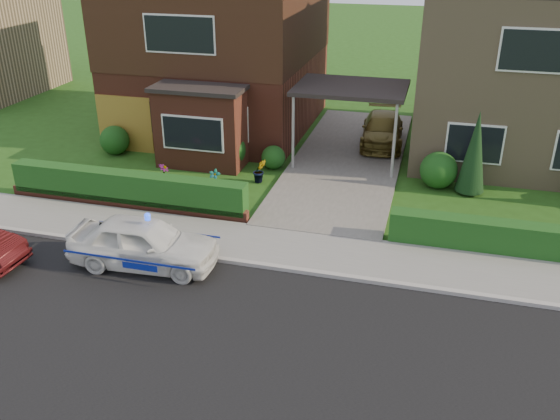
% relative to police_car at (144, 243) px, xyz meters
% --- Properties ---
extents(ground, '(120.00, 120.00, 0.00)m').
position_rel_police_car_xyz_m(ground, '(3.70, -2.40, -0.63)').
color(ground, '#214913').
rests_on(ground, ground).
extents(road, '(60.00, 6.00, 0.02)m').
position_rel_police_car_xyz_m(road, '(3.70, -2.40, -0.63)').
color(road, black).
rests_on(road, ground).
extents(kerb, '(60.00, 0.16, 0.12)m').
position_rel_police_car_xyz_m(kerb, '(3.70, 0.65, -0.57)').
color(kerb, '#9E9993').
rests_on(kerb, ground).
extents(sidewalk, '(60.00, 2.00, 0.10)m').
position_rel_police_car_xyz_m(sidewalk, '(3.70, 1.70, -0.58)').
color(sidewalk, slate).
rests_on(sidewalk, ground).
extents(driveway, '(3.80, 12.00, 0.12)m').
position_rel_police_car_xyz_m(driveway, '(3.70, 8.60, -0.57)').
color(driveway, '#666059').
rests_on(driveway, ground).
extents(house_left, '(7.50, 9.53, 7.25)m').
position_rel_police_car_xyz_m(house_left, '(-2.08, 11.50, 3.18)').
color(house_left, brown).
rests_on(house_left, ground).
extents(house_right, '(7.50, 8.06, 7.25)m').
position_rel_police_car_xyz_m(house_right, '(9.50, 11.59, 3.03)').
color(house_right, '#967E5C').
rests_on(house_right, ground).
extents(carport_link, '(3.80, 3.00, 2.77)m').
position_rel_police_car_xyz_m(carport_link, '(3.70, 8.55, 2.02)').
color(carport_link, black).
rests_on(carport_link, ground).
extents(garage_door, '(2.20, 0.10, 2.10)m').
position_rel_police_car_xyz_m(garage_door, '(-4.54, 7.56, 0.42)').
color(garage_door, brown).
rests_on(garage_door, ground).
extents(dwarf_wall, '(7.70, 0.25, 0.36)m').
position_rel_police_car_xyz_m(dwarf_wall, '(-2.10, 2.90, -0.45)').
color(dwarf_wall, brown).
rests_on(dwarf_wall, ground).
extents(hedge_left, '(7.50, 0.55, 0.90)m').
position_rel_police_car_xyz_m(hedge_left, '(-2.10, 3.05, -0.63)').
color(hedge_left, '#153A12').
rests_on(hedge_left, ground).
extents(hedge_right, '(7.50, 0.55, 0.80)m').
position_rel_police_car_xyz_m(hedge_right, '(9.50, 2.95, -0.63)').
color(hedge_right, '#153A12').
rests_on(hedge_right, ground).
extents(shrub_left_far, '(1.08, 1.08, 1.08)m').
position_rel_police_car_xyz_m(shrub_left_far, '(-4.80, 7.10, -0.09)').
color(shrub_left_far, '#153A12').
rests_on(shrub_left_far, ground).
extents(shrub_left_mid, '(1.32, 1.32, 1.32)m').
position_rel_police_car_xyz_m(shrub_left_mid, '(-0.30, 6.90, 0.03)').
color(shrub_left_mid, '#153A12').
rests_on(shrub_left_mid, ground).
extents(shrub_left_near, '(0.84, 0.84, 0.84)m').
position_rel_police_car_xyz_m(shrub_left_near, '(1.30, 7.20, -0.21)').
color(shrub_left_near, '#153A12').
rests_on(shrub_left_near, ground).
extents(shrub_right_near, '(1.20, 1.20, 1.20)m').
position_rel_police_car_xyz_m(shrub_right_near, '(6.90, 7.00, -0.03)').
color(shrub_right_near, '#153A12').
rests_on(shrub_right_near, ground).
extents(conifer_a, '(0.90, 0.90, 2.60)m').
position_rel_police_car_xyz_m(conifer_a, '(7.90, 6.80, 0.67)').
color(conifer_a, black).
rests_on(conifer_a, ground).
extents(police_car, '(3.41, 3.79, 1.43)m').
position_rel_police_car_xyz_m(police_car, '(0.00, 0.00, 0.00)').
color(police_car, silver).
rests_on(police_car, ground).
extents(driveway_car, '(1.80, 3.88, 1.10)m').
position_rel_police_car_xyz_m(driveway_car, '(4.70, 10.57, 0.04)').
color(driveway_car, brown).
rests_on(driveway_car, driveway).
extents(potted_plant_a, '(0.39, 0.28, 0.71)m').
position_rel_police_car_xyz_m(potted_plant_a, '(0.03, 4.83, -0.28)').
color(potted_plant_a, gray).
rests_on(potted_plant_a, ground).
extents(potted_plant_b, '(0.57, 0.55, 0.80)m').
position_rel_police_car_xyz_m(potted_plant_b, '(1.20, 5.88, -0.23)').
color(potted_plant_b, gray).
rests_on(potted_plant_b, ground).
extents(potted_plant_c, '(0.49, 0.49, 0.76)m').
position_rel_police_car_xyz_m(potted_plant_c, '(-1.68, 4.71, -0.25)').
color(potted_plant_c, gray).
rests_on(potted_plant_c, ground).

